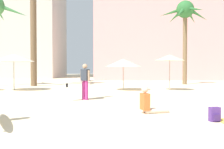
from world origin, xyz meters
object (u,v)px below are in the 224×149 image
object	(u,v)px
person_far_left	(85,80)
backpack	(215,115)
palm_tree_right	(185,16)
cafe_umbrella_0	(170,58)
cafe_umbrella_3	(123,63)
person_far_right	(149,104)
cafe_umbrella_5	(14,58)

from	to	relation	value
person_far_left	backpack	bearing A→B (deg)	-102.82
palm_tree_right	person_far_left	distance (m)	15.40
cafe_umbrella_0	cafe_umbrella_3	distance (m)	3.20
cafe_umbrella_0	person_far_right	distance (m)	9.79
cafe_umbrella_0	cafe_umbrella_5	world-z (taller)	cafe_umbrella_5
palm_tree_right	person_far_right	world-z (taller)	palm_tree_right
cafe_umbrella_5	palm_tree_right	bearing A→B (deg)	27.25
cafe_umbrella_3	person_far_left	world-z (taller)	cafe_umbrella_3
cafe_umbrella_3	person_far_right	distance (m)	9.42
cafe_umbrella_3	person_far_left	bearing A→B (deg)	-110.05
cafe_umbrella_0	backpack	xyz separation A→B (m)	(-0.77, -10.67, -2.04)
backpack	person_far_left	xyz separation A→B (m)	(-4.39, 5.24, 0.74)
cafe_umbrella_3	backpack	world-z (taller)	cafe_umbrella_3
cafe_umbrella_5	cafe_umbrella_0	bearing A→B (deg)	1.30
backpack	person_far_right	world-z (taller)	person_far_right
cafe_umbrella_0	person_far_right	size ratio (longest dim) A/B	2.41
cafe_umbrella_3	person_far_left	xyz separation A→B (m)	(-1.98, -5.42, -0.95)
backpack	person_far_left	bearing A→B (deg)	-151.38
cafe_umbrella_0	cafe_umbrella_3	xyz separation A→B (m)	(-3.18, -0.01, -0.35)
cafe_umbrella_3	person_far_right	world-z (taller)	cafe_umbrella_3
palm_tree_right	cafe_umbrella_0	size ratio (longest dim) A/B	3.18
backpack	person_far_right	size ratio (longest dim) A/B	0.41
person_far_right	backpack	bearing A→B (deg)	-56.61
cafe_umbrella_5	backpack	size ratio (longest dim) A/B	6.59
palm_tree_right	cafe_umbrella_3	bearing A→B (deg)	-131.42
person_far_left	cafe_umbrella_0	bearing A→B (deg)	-6.35
cafe_umbrella_3	palm_tree_right	bearing A→B (deg)	48.58
cafe_umbrella_3	cafe_umbrella_5	size ratio (longest dim) A/B	0.90
cafe_umbrella_0	person_far_left	bearing A→B (deg)	-133.54
palm_tree_right	cafe_umbrella_3	distance (m)	9.94
backpack	cafe_umbrella_5	bearing A→B (deg)	-147.75
cafe_umbrella_5	person_far_left	size ratio (longest dim) A/B	1.13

